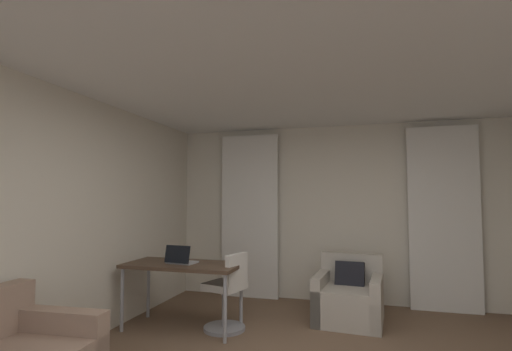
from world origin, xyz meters
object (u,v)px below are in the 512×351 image
at_px(desk, 183,269).
at_px(laptop, 181,260).
at_px(desk_chair, 227,296).
at_px(armchair, 349,298).

height_order(desk, laptop, laptop).
bearing_deg(desk_chair, armchair, 28.19).
bearing_deg(desk, armchair, 23.42).
bearing_deg(desk, laptop, -114.38).
distance_m(armchair, laptop, 2.12).
bearing_deg(desk, desk_chair, 9.56).
xyz_separation_m(desk, laptop, (-0.02, -0.03, 0.11)).
height_order(armchair, desk, armchair).
bearing_deg(armchair, laptop, -155.87).
bearing_deg(desk_chair, desk, -170.44).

